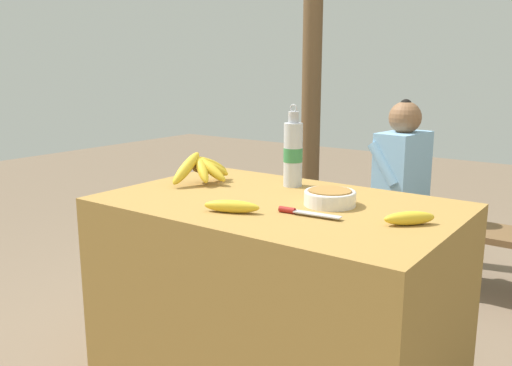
% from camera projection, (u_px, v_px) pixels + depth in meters
% --- Properties ---
extents(market_counter, '(1.23, 0.79, 0.78)m').
position_uv_depth(market_counter, '(277.00, 304.00, 1.99)').
color(market_counter, olive).
rests_on(market_counter, ground_plane).
extents(banana_bunch_ripe, '(0.18, 0.30, 0.14)m').
position_uv_depth(banana_bunch_ripe, '(203.00, 167.00, 2.19)').
color(banana_bunch_ripe, '#4C381E').
rests_on(banana_bunch_ripe, market_counter).
extents(serving_bowl, '(0.18, 0.18, 0.05)m').
position_uv_depth(serving_bowl, '(330.00, 197.00, 1.85)').
color(serving_bowl, white).
rests_on(serving_bowl, market_counter).
extents(water_bottle, '(0.08, 0.08, 0.32)m').
position_uv_depth(water_bottle, '(293.00, 153.00, 2.13)').
color(water_bottle, silver).
rests_on(water_bottle, market_counter).
extents(loose_banana_front, '(0.19, 0.11, 0.04)m').
position_uv_depth(loose_banana_front, '(232.00, 206.00, 1.76)').
color(loose_banana_front, gold).
rests_on(loose_banana_front, market_counter).
extents(loose_banana_side, '(0.14, 0.14, 0.04)m').
position_uv_depth(loose_banana_side, '(409.00, 218.00, 1.62)').
color(loose_banana_side, gold).
rests_on(loose_banana_side, market_counter).
extents(knife, '(0.21, 0.04, 0.02)m').
position_uv_depth(knife, '(300.00, 212.00, 1.73)').
color(knife, '#BCBCC1').
rests_on(knife, market_counter).
extents(wooden_bench, '(1.66, 0.32, 0.38)m').
position_uv_depth(wooden_bench, '(447.00, 233.00, 3.06)').
color(wooden_bench, brown).
rests_on(wooden_bench, ground_plane).
extents(seated_vendor, '(0.43, 0.41, 1.07)m').
position_uv_depth(seated_vendor, '(395.00, 179.00, 3.16)').
color(seated_vendor, '#473828').
rests_on(seated_vendor, ground_plane).
extents(support_post_near, '(0.13, 0.13, 2.20)m').
position_uv_depth(support_post_near, '(311.00, 89.00, 3.64)').
color(support_post_near, brown).
rests_on(support_post_near, ground_plane).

